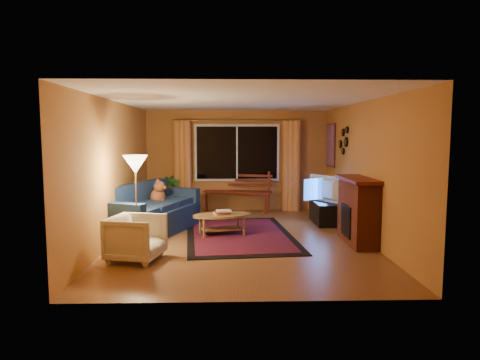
{
  "coord_description": "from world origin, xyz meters",
  "views": [
    {
      "loc": [
        -0.23,
        -7.71,
        1.91
      ],
      "look_at": [
        0.0,
        0.3,
        1.05
      ],
      "focal_mm": 32.0,
      "sensor_mm": 36.0,
      "label": 1
    }
  ],
  "objects_px": {
    "sofa": "(151,209)",
    "coffee_table": "(222,225)",
    "armchair": "(136,236)",
    "tv_console": "(322,212)",
    "bench": "(238,202)",
    "floor_lamp": "(136,203)"
  },
  "relations": [
    {
      "from": "armchair",
      "to": "bench",
      "type": "bearing_deg",
      "value": -8.47
    },
    {
      "from": "sofa",
      "to": "floor_lamp",
      "type": "xyz_separation_m",
      "value": [
        -0.01,
        -1.23,
        0.32
      ]
    },
    {
      "from": "tv_console",
      "to": "floor_lamp",
      "type": "bearing_deg",
      "value": -149.12
    },
    {
      "from": "sofa",
      "to": "bench",
      "type": "bearing_deg",
      "value": 73.67
    },
    {
      "from": "bench",
      "to": "floor_lamp",
      "type": "xyz_separation_m",
      "value": [
        -1.74,
        -3.5,
        0.54
      ]
    },
    {
      "from": "sofa",
      "to": "coffee_table",
      "type": "distance_m",
      "value": 1.41
    },
    {
      "from": "bench",
      "to": "tv_console",
      "type": "distance_m",
      "value": 2.28
    },
    {
      "from": "floor_lamp",
      "to": "bench",
      "type": "bearing_deg",
      "value": 63.57
    },
    {
      "from": "sofa",
      "to": "floor_lamp",
      "type": "height_order",
      "value": "floor_lamp"
    },
    {
      "from": "bench",
      "to": "coffee_table",
      "type": "xyz_separation_m",
      "value": [
        -0.36,
        -2.48,
        -0.05
      ]
    },
    {
      "from": "tv_console",
      "to": "coffee_table",
      "type": "bearing_deg",
      "value": -153.36
    },
    {
      "from": "coffee_table",
      "to": "tv_console",
      "type": "xyz_separation_m",
      "value": [
        2.16,
        1.07,
        0.03
      ]
    },
    {
      "from": "sofa",
      "to": "armchair",
      "type": "distance_m",
      "value": 1.81
    },
    {
      "from": "bench",
      "to": "sofa",
      "type": "xyz_separation_m",
      "value": [
        -1.73,
        -2.28,
        0.23
      ]
    },
    {
      "from": "armchair",
      "to": "floor_lamp",
      "type": "distance_m",
      "value": 0.72
    },
    {
      "from": "floor_lamp",
      "to": "coffee_table",
      "type": "height_order",
      "value": "floor_lamp"
    },
    {
      "from": "bench",
      "to": "armchair",
      "type": "xyz_separation_m",
      "value": [
        -1.63,
        -4.08,
        0.13
      ]
    },
    {
      "from": "coffee_table",
      "to": "tv_console",
      "type": "bearing_deg",
      "value": 26.44
    },
    {
      "from": "bench",
      "to": "floor_lamp",
      "type": "distance_m",
      "value": 3.95
    },
    {
      "from": "coffee_table",
      "to": "floor_lamp",
      "type": "bearing_deg",
      "value": -143.39
    },
    {
      "from": "armchair",
      "to": "coffee_table",
      "type": "height_order",
      "value": "armchair"
    },
    {
      "from": "armchair",
      "to": "tv_console",
      "type": "xyz_separation_m",
      "value": [
        3.43,
        2.68,
        -0.15
      ]
    }
  ]
}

